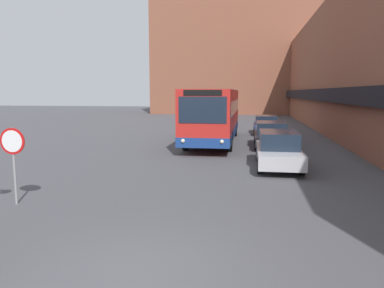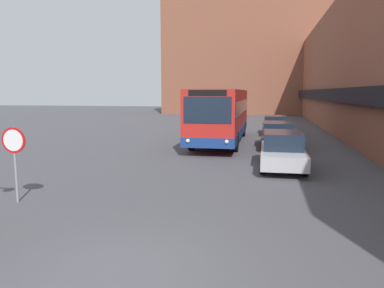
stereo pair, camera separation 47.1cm
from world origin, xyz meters
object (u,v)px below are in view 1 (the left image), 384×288
(city_bus, at_px, (214,114))
(stop_sign, at_px, (13,149))
(parked_car_front, at_px, (278,149))
(parked_car_back, at_px, (266,125))
(parked_car_middle, at_px, (271,134))

(city_bus, height_order, stop_sign, city_bus)
(parked_car_front, distance_m, parked_car_back, 13.49)
(city_bus, bearing_deg, stop_sign, -106.66)
(city_bus, height_order, parked_car_back, city_bus)
(stop_sign, bearing_deg, parked_car_front, 40.75)
(parked_car_front, bearing_deg, parked_car_back, 90.00)
(parked_car_middle, relative_size, stop_sign, 2.15)
(stop_sign, bearing_deg, parked_car_middle, 58.73)
(city_bus, height_order, parked_car_front, city_bus)
(stop_sign, bearing_deg, city_bus, 73.34)
(parked_car_front, height_order, parked_car_middle, parked_car_front)
(parked_car_front, relative_size, parked_car_back, 1.06)
(city_bus, bearing_deg, parked_car_middle, -23.27)
(city_bus, bearing_deg, parked_car_front, -65.34)
(city_bus, xyz_separation_m, stop_sign, (-4.35, -14.52, -0.23))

